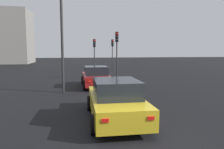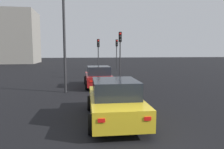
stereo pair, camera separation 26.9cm
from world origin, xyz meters
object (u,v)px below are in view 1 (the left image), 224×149
at_px(car_yellow_second, 115,100).
at_px(traffic_light_far_left, 112,48).
at_px(street_lamp_kerbside, 62,21).
at_px(traffic_light_near_right, 117,46).
at_px(car_red_lead, 96,77).
at_px(traffic_light_near_left, 94,49).

relative_size(car_yellow_second, traffic_light_far_left, 1.08).
relative_size(traffic_light_far_left, street_lamp_kerbside, 0.55).
relative_size(traffic_light_near_right, traffic_light_far_left, 1.04).
xyz_separation_m(car_red_lead, traffic_light_far_left, (12.47, -3.51, 2.25)).
height_order(car_red_lead, car_yellow_second, car_yellow_second).
distance_m(car_yellow_second, street_lamp_kerbside, 7.18).
bearing_deg(traffic_light_far_left, traffic_light_near_left, -40.11).
distance_m(car_yellow_second, traffic_light_far_left, 20.46).
relative_size(car_red_lead, traffic_light_far_left, 1.02).
relative_size(car_red_lead, car_yellow_second, 0.94).
bearing_deg(traffic_light_near_left, traffic_light_near_right, 15.72).
xyz_separation_m(car_yellow_second, traffic_light_far_left, (20.03, -3.52, 2.24)).
distance_m(car_yellow_second, traffic_light_near_left, 16.40).
xyz_separation_m(car_red_lead, car_yellow_second, (-7.57, 0.02, 0.02)).
distance_m(traffic_light_near_left, traffic_light_far_left, 4.70).
xyz_separation_m(car_yellow_second, traffic_light_near_right, (11.12, -2.31, 2.36)).
bearing_deg(traffic_light_far_left, street_lamp_kerbside, -25.77).
bearing_deg(traffic_light_far_left, traffic_light_near_right, -11.58).
bearing_deg(traffic_light_near_left, car_yellow_second, -3.89).
height_order(car_yellow_second, traffic_light_far_left, traffic_light_far_left).
relative_size(car_yellow_second, traffic_light_near_left, 1.13).
height_order(traffic_light_near_left, traffic_light_near_right, traffic_light_near_right).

